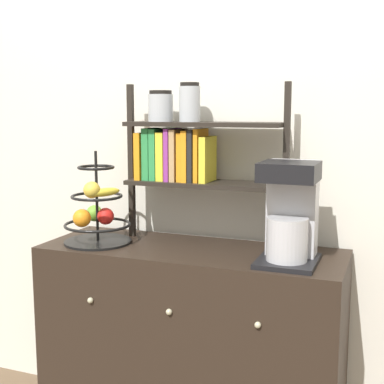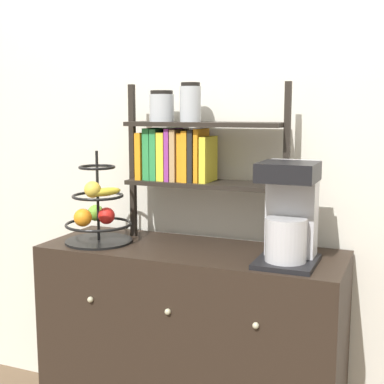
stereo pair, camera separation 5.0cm
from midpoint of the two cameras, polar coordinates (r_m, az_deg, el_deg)
wall_back at (r=2.38m, az=2.96°, el=5.77°), size 7.00×0.05×2.60m
sideboard at (r=2.35m, az=0.52°, el=-16.25°), size 1.24×0.46×0.86m
coffee_maker at (r=2.00m, az=11.05°, el=-2.18°), size 0.21×0.25×0.38m
fruit_stand at (r=2.31m, az=-9.47°, el=-2.26°), size 0.29×0.29×0.39m
shelf_hutch at (r=2.27m, az=-0.09°, el=4.78°), size 0.71×0.20×0.68m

